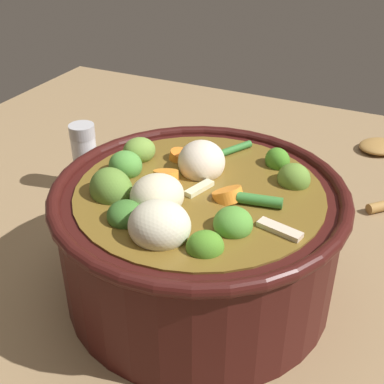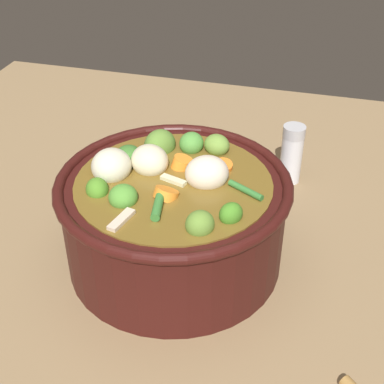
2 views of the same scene
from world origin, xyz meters
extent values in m
plane|color=#8C704C|center=(0.00, 0.00, 0.00)|extent=(1.10, 1.10, 0.00)
cylinder|color=#38110F|center=(0.00, 0.00, 0.06)|extent=(0.26, 0.26, 0.12)
torus|color=#38110F|center=(0.00, 0.00, 0.12)|extent=(0.28, 0.28, 0.01)
cylinder|color=brown|center=(0.00, 0.00, 0.06)|extent=(0.23, 0.23, 0.11)
ellipsoid|color=#478824|center=(0.08, -0.05, 0.12)|extent=(0.03, 0.04, 0.03)
ellipsoid|color=#52963C|center=(0.00, 0.08, 0.12)|extent=(0.03, 0.03, 0.03)
ellipsoid|color=olive|center=(0.03, 0.08, 0.13)|extent=(0.04, 0.04, 0.03)
ellipsoid|color=olive|center=(-0.04, 0.07, 0.12)|extent=(0.05, 0.06, 0.04)
ellipsoid|color=#3B702A|center=(-0.07, 0.04, 0.12)|extent=(0.04, 0.04, 0.02)
ellipsoid|color=#539835|center=(-0.04, -0.05, 0.12)|extent=(0.04, 0.04, 0.03)
ellipsoid|color=olive|center=(0.05, -0.07, 0.12)|extent=(0.04, 0.04, 0.03)
ellipsoid|color=#4E8A26|center=(-0.08, -0.04, 0.12)|extent=(0.04, 0.04, 0.03)
cylinder|color=orange|center=(0.05, 0.04, 0.12)|extent=(0.03, 0.03, 0.02)
cylinder|color=orange|center=(0.00, 0.03, 0.12)|extent=(0.04, 0.03, 0.02)
cylinder|color=orange|center=(0.00, -0.03, 0.12)|extent=(0.04, 0.04, 0.02)
ellipsoid|color=beige|center=(-0.08, 0.00, 0.13)|extent=(0.05, 0.06, 0.04)
ellipsoid|color=beige|center=(0.04, 0.01, 0.13)|extent=(0.07, 0.06, 0.04)
ellipsoid|color=beige|center=(-0.04, 0.02, 0.13)|extent=(0.07, 0.06, 0.04)
cylinder|color=#347632|center=(0.08, 0.00, 0.12)|extent=(0.04, 0.03, 0.01)
cylinder|color=#3B7F35|center=(0.00, -0.06, 0.12)|extent=(0.02, 0.04, 0.01)
cube|color=beige|center=(0.00, 0.00, 0.12)|extent=(0.03, 0.02, 0.01)
cube|color=beige|center=(-0.03, -0.09, 0.12)|extent=(0.02, 0.04, 0.01)
cylinder|color=silver|center=(0.12, 0.22, 0.04)|extent=(0.03, 0.03, 0.08)
cylinder|color=#B7B7BC|center=(0.12, 0.22, 0.08)|extent=(0.03, 0.03, 0.02)
camera|label=1|loc=(-0.37, -0.17, 0.36)|focal=47.94mm
camera|label=2|loc=(0.16, -0.50, 0.47)|focal=51.42mm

